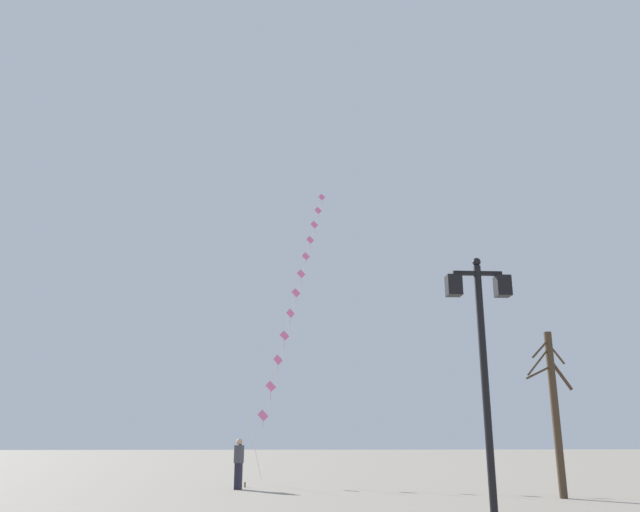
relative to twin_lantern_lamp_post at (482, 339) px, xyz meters
The scene contains 5 objects.
ground_plane 11.19m from the twin_lantern_lamp_post, 105.51° to the left, with size 160.00×160.00×0.00m, color gray.
twin_lantern_lamp_post is the anchor object (origin of this frame).
kite_train 20.36m from the twin_lantern_lamp_post, 99.17° to the left, with size 3.80×12.28×16.36m.
kite_flyer 13.23m from the twin_lantern_lamp_post, 113.76° to the left, with size 0.33×0.63×1.71m.
bare_tree 9.23m from the twin_lantern_lamp_post, 59.47° to the left, with size 1.74×1.14×4.97m.
Camera 1 is at (-0.90, -1.92, 1.73)m, focal length 35.58 mm.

